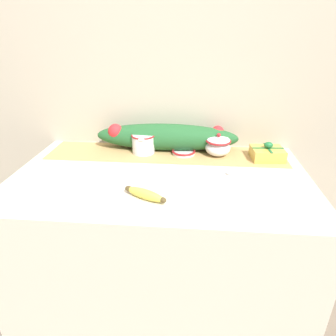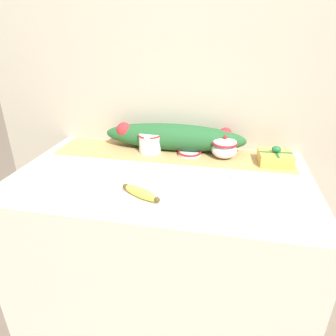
# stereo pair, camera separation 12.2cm
# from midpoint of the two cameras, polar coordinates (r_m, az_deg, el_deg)

# --- Properties ---
(ground_plane) EXTENTS (12.00, 12.00, 0.00)m
(ground_plane) POSITION_cam_midpoint_polar(r_m,az_deg,el_deg) (1.88, 1.13, -27.24)
(ground_plane) COLOR #7A6B5B
(countertop) EXTENTS (1.26, 0.74, 0.92)m
(countertop) POSITION_cam_midpoint_polar(r_m,az_deg,el_deg) (1.54, 1.27, -16.76)
(countertop) COLOR beige
(countertop) RESTS_ON ground_plane
(back_wall) EXTENTS (2.06, 0.04, 2.40)m
(back_wall) POSITION_cam_midpoint_polar(r_m,az_deg,el_deg) (1.56, 4.19, 14.51)
(back_wall) COLOR #B7AD99
(back_wall) RESTS_ON ground_plane
(table_runner) EXTENTS (1.16, 0.25, 0.00)m
(table_runner) POSITION_cam_midpoint_polar(r_m,az_deg,el_deg) (1.49, 3.07, 2.71)
(table_runner) COLOR tan
(table_runner) RESTS_ON countertop
(cream_pitcher) EXTENTS (0.12, 0.13, 0.10)m
(cream_pitcher) POSITION_cam_midpoint_polar(r_m,az_deg,el_deg) (1.49, -1.11, 4.91)
(cream_pitcher) COLOR white
(cream_pitcher) RESTS_ON countertop
(sugar_bowl) EXTENTS (0.12, 0.12, 0.11)m
(sugar_bowl) POSITION_cam_midpoint_polar(r_m,az_deg,el_deg) (1.46, 13.07, 3.75)
(sugar_bowl) COLOR white
(sugar_bowl) RESTS_ON countertop
(small_dish) EXTENTS (0.12, 0.12, 0.02)m
(small_dish) POSITION_cam_midpoint_polar(r_m,az_deg,el_deg) (1.48, 6.50, 2.85)
(small_dish) COLOR white
(small_dish) RESTS_ON countertop
(banana) EXTENTS (0.17, 0.11, 0.04)m
(banana) POSITION_cam_midpoint_polar(r_m,az_deg,el_deg) (1.10, -2.09, -4.82)
(banana) COLOR #DBCC4C
(banana) RESTS_ON countertop
(spoon) EXTENTS (0.19, 0.06, 0.01)m
(spoon) POSITION_cam_midpoint_polar(r_m,az_deg,el_deg) (1.30, 13.92, -1.52)
(spoon) COLOR silver
(spoon) RESTS_ON countertop
(napkin_stack) EXTENTS (0.16, 0.16, 0.03)m
(napkin_stack) POSITION_cam_midpoint_polar(r_m,az_deg,el_deg) (1.30, -21.89, -2.12)
(napkin_stack) COLOR silver
(napkin_stack) RESTS_ON countertop
(gift_box) EXTENTS (0.15, 0.13, 0.08)m
(gift_box) POSITION_cam_midpoint_polar(r_m,az_deg,el_deg) (1.47, 22.00, 1.81)
(gift_box) COLOR gold
(gift_box) RESTS_ON countertop
(poinsettia_garland) EXTENTS (0.72, 0.15, 0.13)m
(poinsettia_garland) POSITION_cam_midpoint_polar(r_m,az_deg,el_deg) (1.52, 3.30, 5.95)
(poinsettia_garland) COLOR #235B2D
(poinsettia_garland) RESTS_ON countertop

